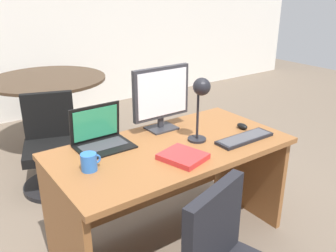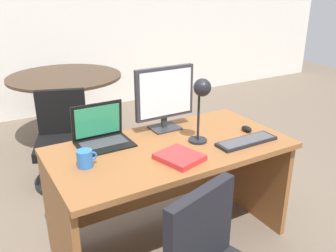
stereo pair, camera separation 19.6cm
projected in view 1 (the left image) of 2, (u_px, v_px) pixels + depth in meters
name	position (u px, v px, depth m)	size (l,w,h in m)	color
ground	(85.00, 162.00, 3.69)	(12.00, 12.00, 0.00)	#6B5B4C
back_wall	(19.00, 9.00, 4.47)	(10.00, 0.10, 2.80)	silver
desk	(167.00, 173.00, 2.40)	(1.51, 0.78, 0.74)	brown
monitor	(161.00, 95.00, 2.46)	(0.43, 0.16, 0.44)	#2D2D33
laptop	(99.00, 133.00, 2.28)	(0.34, 0.26, 0.25)	black
keyboard	(245.00, 138.00, 2.36)	(0.42, 0.13, 0.02)	black
mouse	(242.00, 126.00, 2.54)	(0.05, 0.09, 0.04)	black
desk_lamp	(201.00, 95.00, 2.23)	(0.12, 0.14, 0.42)	black
book	(183.00, 157.00, 2.10)	(0.27, 0.29, 0.03)	red
coffee_mug	(90.00, 162.00, 1.96)	(0.12, 0.09, 0.10)	blue
meeting_table	(49.00, 95.00, 3.88)	(1.21, 1.21, 0.77)	black
meeting_chair_near	(52.00, 152.00, 3.18)	(0.58, 0.60, 0.82)	black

